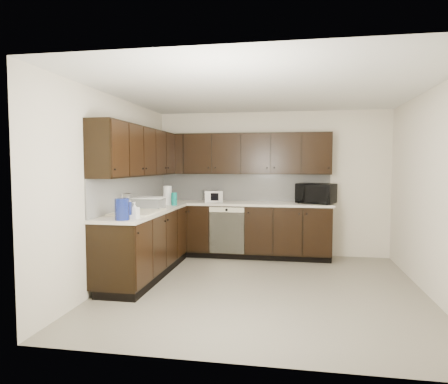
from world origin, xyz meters
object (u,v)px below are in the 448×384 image
object	(u,v)px
toaster_oven	(213,196)
blue_pitcher	(122,209)
sink	(137,217)
storage_bin	(149,203)
microwave	(316,194)

from	to	relation	value
toaster_oven	blue_pitcher	size ratio (longest dim) A/B	1.22
sink	blue_pitcher	world-z (taller)	sink
sink	blue_pitcher	size ratio (longest dim) A/B	3.23
storage_bin	blue_pitcher	size ratio (longest dim) A/B	1.64
sink	toaster_oven	xyz separation A→B (m)	(0.69, 1.70, 0.16)
sink	storage_bin	size ratio (longest dim) A/B	1.97
microwave	blue_pitcher	size ratio (longest dim) A/B	2.35
sink	toaster_oven	distance (m)	1.84
toaster_oven	microwave	bearing A→B (deg)	-19.68
toaster_oven	storage_bin	xyz separation A→B (m)	(-0.70, -1.22, -0.02)
toaster_oven	storage_bin	distance (m)	1.41
toaster_oven	blue_pitcher	world-z (taller)	blue_pitcher
sink	toaster_oven	bearing A→B (deg)	67.97
blue_pitcher	toaster_oven	bearing A→B (deg)	85.97
sink	storage_bin	bearing A→B (deg)	91.47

